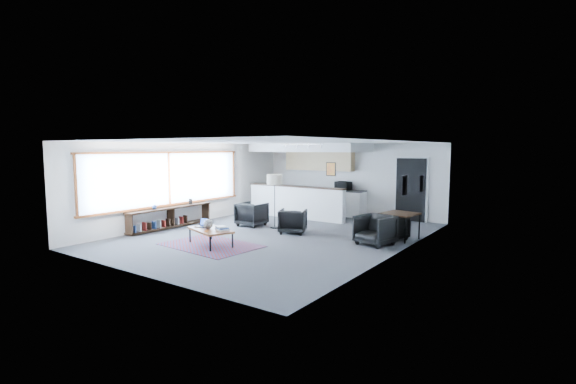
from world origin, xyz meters
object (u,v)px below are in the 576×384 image
Objects in this scene: armchair_left at (252,213)px; laptop at (203,224)px; armchair_right at (293,220)px; dining_table at (400,215)px; floor_lamp at (275,181)px; dining_chair_far at (392,228)px; coffee_table at (210,230)px; book_stack at (222,228)px; microwave at (343,185)px; ceramic_pot at (208,224)px; dining_chair_near at (375,231)px.

laptop is at bearing 98.77° from armchair_left.
armchair_right is 0.78× the size of dining_table.
armchair_right is at bearing -20.43° from floor_lamp.
armchair_right is at bearing 35.37° from dining_chair_far.
dining_chair_far is (3.47, 3.29, -0.09)m from coffee_table.
book_stack is 6.09m from microwave.
microwave is at bearing -109.51° from armchair_right.
floor_lamp is at bearing 90.61° from ceramic_pot.
armchair_left reaches higher than laptop.
dining_chair_far is at bearing -39.14° from microwave.
ceramic_pot is at bearing 104.59° from armchair_left.
dining_table is at bearing 43.18° from ceramic_pot.
microwave is at bearing 103.96° from coffee_table.
coffee_table is 2.60m from armchair_right.
dining_table is 4.12m from microwave.
floor_lamp is (-0.42, 2.74, 0.96)m from book_stack.
floor_lamp is at bearing 98.74° from book_stack.
microwave is (-2.94, 2.82, 0.81)m from dining_chair_far.
dining_table reaches higher than dining_chair_far.
microwave is (-3.09, 2.68, 0.47)m from dining_table.
dining_chair_far is at bearing 43.19° from ceramic_pot.
dining_chair_far is (3.13, 3.23, -0.17)m from book_stack.
armchair_left reaches higher than book_stack.
floor_lamp reaches higher than armchair_left.
dining_chair_near is at bearing -6.32° from floor_lamp.
laptop is 4.38m from dining_chair_near.
coffee_table is at bearing 105.79° from armchair_left.
coffee_table is 3.63× the size of book_stack.
ceramic_pot is at bearing -168.07° from book_stack.
armchair_left is 1.07× the size of armchair_right.
ceramic_pot reaches higher than book_stack.
laptop is 4.99m from dining_chair_far.
dining_chair_near reaches higher than dining_table.
microwave reaches higher than armchair_right.
coffee_table is 4.99m from dining_table.
dining_chair_far is at bearing 38.37° from laptop.
ceramic_pot is 5.04m from dining_table.
armchair_left is at bearing 115.06° from book_stack.
floor_lamp reaches higher than dining_chair_far.
laptop is 0.51× the size of dining_chair_far.
armchair_left is 1.70m from armchair_right.
dining_table is 1.63× the size of dining_chair_far.
dining_chair_far is (-0.15, -0.14, -0.35)m from dining_table.
ceramic_pot is 0.34× the size of dining_chair_near.
dining_table is (3.99, 3.32, 0.17)m from laptop.
microwave reaches higher than dining_chair_near.
floor_lamp is (-0.90, 0.34, 1.05)m from armchair_right.
microwave is (-0.29, 3.65, 0.74)m from armchair_right.
floor_lamp reaches higher than book_stack.
laptop is (-0.37, 0.11, 0.09)m from coffee_table.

